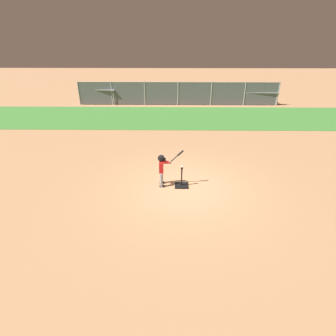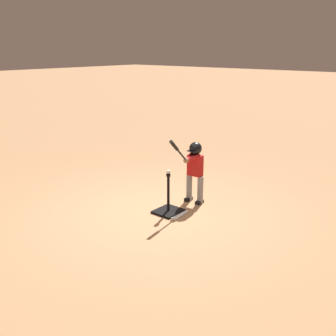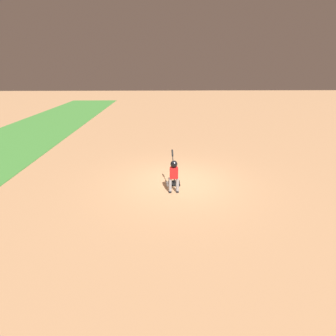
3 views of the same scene
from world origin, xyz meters
name	(u,v)px [view 3 (image 3 of 3)]	position (x,y,z in m)	size (l,w,h in m)	color
ground_plane	(178,183)	(0.00, 0.00, 0.00)	(90.00, 90.00, 0.00)	#AD7F56
home_plate	(172,184)	(-0.13, 0.24, 0.01)	(0.44, 0.44, 0.02)	white
batting_tee	(174,182)	(-0.11, 0.16, 0.09)	(0.49, 0.44, 0.74)	black
batter_child	(174,172)	(-0.81, 0.21, 0.76)	(0.91, 0.38, 1.37)	gray
baseball	(174,165)	(-0.11, 0.16, 0.78)	(0.07, 0.07, 0.07)	white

